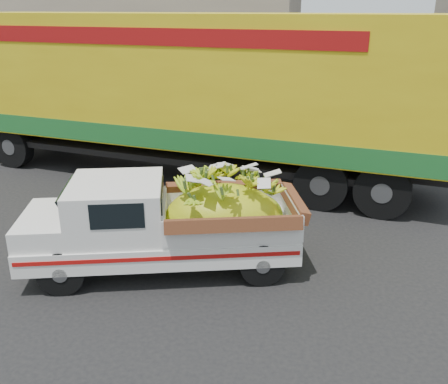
# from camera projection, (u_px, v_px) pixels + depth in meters

# --- Properties ---
(ground) EXTENTS (100.00, 100.00, 0.00)m
(ground) POSITION_uv_depth(u_px,v_px,m) (157.00, 253.00, 8.47)
(ground) COLOR black
(ground) RESTS_ON ground
(curb) EXTENTS (60.00, 0.25, 0.15)m
(curb) POSITION_uv_depth(u_px,v_px,m) (233.00, 148.00, 14.49)
(curb) COLOR gray
(curb) RESTS_ON ground
(sidewalk) EXTENTS (60.00, 4.00, 0.14)m
(sidewalk) POSITION_uv_depth(u_px,v_px,m) (245.00, 132.00, 16.42)
(sidewalk) COLOR gray
(sidewalk) RESTS_ON ground
(building_left) EXTENTS (18.00, 6.00, 5.00)m
(building_left) POSITION_uv_depth(u_px,v_px,m) (95.00, 41.00, 22.57)
(building_left) COLOR gray
(building_left) RESTS_ON ground
(pickup_truck) EXTENTS (4.43, 2.69, 1.46)m
(pickup_truck) POSITION_uv_depth(u_px,v_px,m) (182.00, 222.00, 7.76)
(pickup_truck) COLOR black
(pickup_truck) RESTS_ON ground
(semi_trailer) EXTENTS (12.07, 4.39, 3.80)m
(semi_trailer) POSITION_uv_depth(u_px,v_px,m) (186.00, 89.00, 11.66)
(semi_trailer) COLOR black
(semi_trailer) RESTS_ON ground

